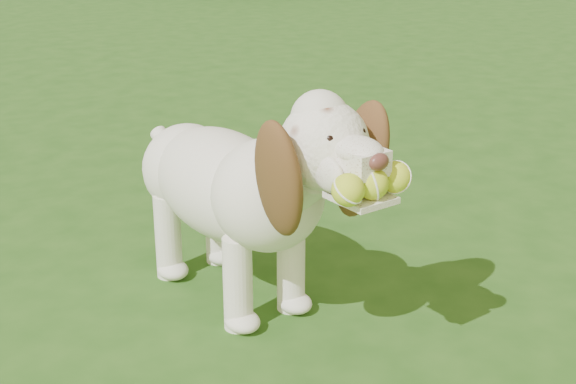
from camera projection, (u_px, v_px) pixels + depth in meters
ground at (106, 351)px, 2.68m from camera, size 80.00×80.00×0.00m
dog at (242, 183)px, 2.83m from camera, size 0.51×1.38×0.90m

